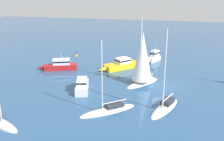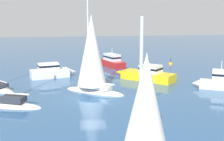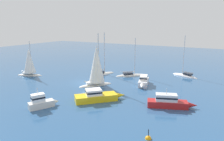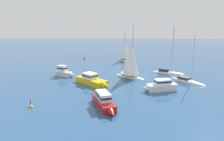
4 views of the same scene
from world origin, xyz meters
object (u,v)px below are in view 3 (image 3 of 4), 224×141
launch (42,102)px  channel_buoy (148,139)px  yacht (29,63)px  sailboat (102,74)px  yacht_2 (96,67)px  launch_1 (143,81)px  yacht_3 (185,76)px  launch_2 (169,102)px  powerboat (97,96)px  yacht_1 (131,75)px

launch → channel_buoy: launch is taller
yacht → sailboat: 17.12m
yacht → yacht_2: bearing=-19.9°
launch_1 → yacht_3: 12.93m
channel_buoy → yacht_2: bearing=-131.2°
yacht_3 → channel_buoy: bearing=117.4°
sailboat → yacht_3: bearing=-44.6°
yacht_3 → launch_2: size_ratio=1.40×
launch_2 → channel_buoy: 9.86m
yacht_2 → yacht_3: yacht_2 is taller
launch_1 → powerboat: (11.62, -3.21, -0.06)m
launch_1 → sailboat: bearing=-122.4°
yacht_3 → launch_2: 20.32m
channel_buoy → launch_2: bearing=-177.3°
yacht_2 → powerboat: size_ratio=1.51×
powerboat → channel_buoy: 12.99m
yacht → sailboat: sailboat is taller
launch → powerboat: (-6.40, 5.45, -0.12)m
powerboat → launch: bearing=-176.8°
yacht_2 → yacht_3: bearing=-5.5°
launch_2 → powerboat: launch_2 is taller
yacht_3 → channel_buoy: 30.13m
launch_1 → yacht_2: (4.58, -8.06, 3.00)m
yacht → powerboat: yacht is taller
launch → yacht_3: yacht_3 is taller
powerboat → sailboat: size_ratio=0.68×
yacht_3 → powerboat: yacht_3 is taller
channel_buoy → launch: bearing=-91.6°
launch → sailboat: 21.79m
yacht_1 → yacht_2: size_ratio=0.87×
yacht_3 → channel_buoy: size_ratio=7.04×
yacht_2 → channel_buoy: bearing=-96.3°
sailboat → channel_buoy: size_ratio=7.34×
launch_2 → sailboat: size_ratio=0.68×
launch → launch_2: (-9.37, 16.00, -0.05)m
yacht_3 → channel_buoy: yacht_3 is taller
yacht_1 → channel_buoy: yacht_1 is taller
launch_1 → yacht_2: 9.74m
launch_1 → powerboat: size_ratio=0.87×
yacht_3 → launch: bearing=87.5°
yacht_2 → sailboat: size_ratio=1.02×
powerboat → channel_buoy: (6.84, 11.02, -0.73)m
yacht_1 → yacht_3: (-5.72, 11.02, 0.02)m
launch_2 → yacht: bearing=153.8°
yacht → launch_1: yacht is taller
yacht_1 → yacht_2: bearing=-145.5°
launch_1 → sailboat: sailboat is taller
channel_buoy → yacht_3: bearing=-176.0°
launch_1 → yacht_2: size_ratio=0.57×
sailboat → yacht_1: bearing=-49.6°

